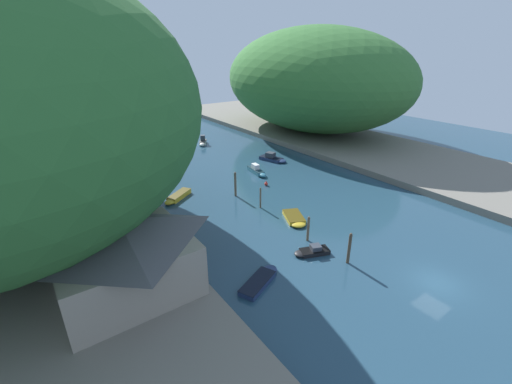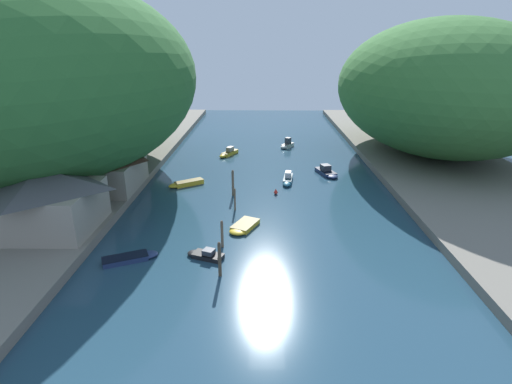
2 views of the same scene
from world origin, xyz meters
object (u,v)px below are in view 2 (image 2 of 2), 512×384
at_px(boat_moored_right, 132,258).
at_px(boat_near_quay, 327,172).
at_px(channel_buoy_near, 276,192).
at_px(boat_open_rowboat, 205,255).
at_px(person_on_quay, 94,216).
at_px(boat_far_upstream, 288,179).
at_px(boat_small_dinghy, 287,145).
at_px(person_by_boathouse, 88,213).
at_px(boat_far_right_bank, 228,153).
at_px(waterfront_building, 43,198).
at_px(boat_cabin_cruiser, 243,227).
at_px(boat_white_cruiser, 185,184).
at_px(boathouse_shed, 112,170).

xyz_separation_m(boat_moored_right, boat_near_quay, (21.35, 25.33, 0.17)).
bearing_deg(boat_moored_right, channel_buoy_near, 117.61).
height_order(boat_open_rowboat, person_on_quay, person_on_quay).
height_order(boat_far_upstream, boat_small_dinghy, boat_small_dinghy).
bearing_deg(boat_near_quay, boat_small_dinghy, -90.72).
bearing_deg(boat_far_upstream, boat_near_quay, -141.61).
bearing_deg(person_by_boathouse, boat_moored_right, -120.84).
bearing_deg(person_by_boathouse, boat_far_upstream, -40.91).
relative_size(boat_far_right_bank, boat_moored_right, 0.97).
bearing_deg(person_by_boathouse, waterfront_building, 128.82).
xyz_separation_m(boat_far_upstream, channel_buoy_near, (-1.81, -4.71, -0.14)).
bearing_deg(person_by_boathouse, boat_cabin_cruiser, -75.10).
distance_m(boat_small_dinghy, person_by_boathouse, 42.28).
bearing_deg(boat_far_upstream, boat_cabin_cruiser, 77.40).
relative_size(boat_far_right_bank, boat_small_dinghy, 1.33).
height_order(waterfront_building, person_by_boathouse, waterfront_building).
height_order(boat_white_cruiser, channel_buoy_near, channel_buoy_near).
xyz_separation_m(waterfront_building, boat_open_rowboat, (16.16, -3.85, -3.94)).
distance_m(boat_cabin_cruiser, person_by_boathouse, 16.08).
distance_m(boat_moored_right, channel_buoy_near, 21.69).
bearing_deg(boat_moored_right, boat_near_quay, 115.86).
bearing_deg(boat_near_quay, person_by_boathouse, 16.98).
bearing_deg(person_on_quay, boat_white_cruiser, -11.10).
bearing_deg(boat_open_rowboat, boat_cabin_cruiser, -7.45).
relative_size(boat_moored_right, person_on_quay, 2.99).
height_order(boat_far_right_bank, person_by_boathouse, person_by_boathouse).
xyz_separation_m(boat_moored_right, channel_buoy_near, (13.47, 17.00, 0.05)).
bearing_deg(boat_small_dinghy, person_by_boathouse, 90.03).
bearing_deg(boathouse_shed, boat_white_cruiser, 22.45).
bearing_deg(boat_far_right_bank, boat_moored_right, 108.74).
bearing_deg(boathouse_shed, boat_far_right_bank, 56.03).
xyz_separation_m(boat_near_quay, boat_small_dinghy, (-5.10, 16.46, 0.12)).
bearing_deg(boat_moored_right, waterfront_building, -138.52).
height_order(boat_cabin_cruiser, boat_moored_right, boat_cabin_cruiser).
relative_size(boathouse_shed, boat_open_rowboat, 2.74).
bearing_deg(boat_open_rowboat, boat_far_right_bank, 21.99).
distance_m(boat_small_dinghy, channel_buoy_near, 24.95).
bearing_deg(boathouse_shed, boat_far_upstream, 12.74).
bearing_deg(boat_far_upstream, person_on_quay, 45.72).
relative_size(boat_near_quay, channel_buoy_near, 7.04).
xyz_separation_m(boat_open_rowboat, person_on_quay, (-11.92, 4.89, 1.64)).
height_order(channel_buoy_near, person_by_boathouse, person_by_boathouse).
bearing_deg(boat_far_upstream, boathouse_shed, 20.32).
bearing_deg(boat_white_cruiser, boat_near_quay, -108.82).
distance_m(boat_white_cruiser, boat_far_right_bank, 16.59).
height_order(boat_near_quay, channel_buoy_near, boat_near_quay).
bearing_deg(boat_cabin_cruiser, boat_far_right_bank, -57.36).
relative_size(boat_near_quay, person_on_quay, 3.15).
bearing_deg(boat_moored_right, person_by_boathouse, -157.93).
relative_size(boat_white_cruiser, boat_far_right_bank, 0.99).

